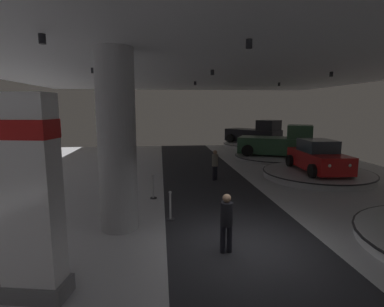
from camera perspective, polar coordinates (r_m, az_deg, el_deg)
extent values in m
cube|color=silver|center=(8.69, 10.45, -17.22)|extent=(24.00, 44.00, 0.05)
cube|color=#2D2D33|center=(8.68, 10.46, -17.04)|extent=(4.40, 44.00, 0.01)
cube|color=silver|center=(8.02, 11.64, 21.46)|extent=(24.00, 44.00, 0.10)
cylinder|color=black|center=(8.00, -26.88, 19.08)|extent=(0.16, 0.16, 0.22)
cylinder|color=black|center=(13.61, -18.53, 14.91)|extent=(0.16, 0.16, 0.22)
cylinder|color=black|center=(19.52, -14.51, 13.09)|extent=(0.16, 0.16, 0.22)
cylinder|color=black|center=(7.88, 10.93, 20.01)|extent=(0.16, 0.16, 0.22)
cylinder|color=black|center=(13.68, 3.94, 15.30)|extent=(0.16, 0.16, 0.22)
cylinder|color=black|center=(19.48, 0.62, 13.37)|extent=(0.16, 0.16, 0.22)
cylinder|color=black|center=(15.75, 25.22, 13.64)|extent=(0.16, 0.16, 0.22)
cylinder|color=black|center=(21.16, 16.41, 12.66)|extent=(0.16, 0.16, 0.22)
cylinder|color=#ADADB2|center=(9.26, -14.23, 2.22)|extent=(1.16, 1.16, 5.50)
cube|color=slate|center=(7.25, -27.61, -22.00)|extent=(1.37, 0.88, 0.35)
cube|color=white|center=(6.49, -28.88, -6.33)|extent=(1.19, 0.76, 3.69)
cube|color=red|center=(6.30, -29.68, 4.12)|extent=(1.21, 0.79, 0.36)
cylinder|color=silver|center=(29.95, 11.55, 1.69)|extent=(5.62, 5.62, 0.31)
cylinder|color=black|center=(29.94, 11.55, 1.93)|extent=(5.73, 5.73, 0.05)
cube|color=black|center=(29.85, 11.60, 3.42)|extent=(5.05, 5.39, 1.20)
cube|color=black|center=(28.93, 14.54, 5.23)|extent=(2.55, 2.53, 1.00)
cube|color=#28333D|center=(29.17, 13.66, 5.29)|extent=(1.38, 1.20, 0.75)
cylinder|color=black|center=(30.00, 15.78, 2.66)|extent=(0.76, 0.82, 0.84)
cylinder|color=black|center=(27.94, 13.55, 2.31)|extent=(0.76, 0.82, 0.84)
cylinder|color=black|center=(31.86, 9.85, 3.20)|extent=(0.76, 0.82, 0.84)
cylinder|color=black|center=(29.93, 7.37, 2.90)|extent=(0.76, 0.82, 0.84)
cylinder|color=#B7B7BC|center=(23.13, 15.60, -0.62)|extent=(5.79, 5.79, 0.23)
cylinder|color=black|center=(23.11, 15.61, -0.41)|extent=(5.91, 5.91, 0.05)
cube|color=#2D5638|center=(23.00, 15.69, 1.51)|extent=(5.68, 4.22, 1.20)
cube|color=#2D5638|center=(22.84, 20.06, 3.90)|extent=(2.36, 2.45, 1.00)
cube|color=#28333D|center=(22.85, 18.78, 3.97)|extent=(0.84, 1.61, 0.75)
cylinder|color=black|center=(24.16, 20.25, 0.84)|extent=(0.88, 0.62, 0.84)
cylinder|color=black|center=(21.83, 20.27, 0.04)|extent=(0.88, 0.62, 0.84)
cylinder|color=black|center=(24.40, 11.52, 1.28)|extent=(0.88, 0.62, 0.84)
cylinder|color=black|center=(22.10, 10.62, 0.54)|extent=(0.88, 0.62, 0.84)
cylinder|color=#B7B7BC|center=(17.52, 22.95, -3.73)|extent=(5.67, 5.67, 0.36)
cylinder|color=black|center=(17.49, 22.98, -3.26)|extent=(5.79, 5.79, 0.05)
cube|color=red|center=(17.38, 23.11, -1.19)|extent=(1.98, 4.27, 0.90)
cube|color=#2D3842|center=(17.40, 23.03, 1.32)|extent=(1.64, 1.97, 0.70)
cylinder|color=black|center=(16.69, 28.31, -2.87)|extent=(0.25, 0.69, 0.68)
cylinder|color=black|center=(15.73, 22.12, -3.12)|extent=(0.25, 0.69, 0.68)
cylinder|color=black|center=(19.12, 23.82, -1.20)|extent=(0.25, 0.69, 0.68)
cylinder|color=black|center=(18.29, 18.26, -1.32)|extent=(0.25, 0.69, 0.68)
sphere|color=white|center=(15.83, 28.06, -2.03)|extent=(0.18, 0.18, 0.18)
sphere|color=white|center=(15.34, 24.91, -2.13)|extent=(0.18, 0.18, 0.18)
cylinder|color=black|center=(15.69, 4.64, -3.63)|extent=(0.14, 0.14, 0.80)
cylinder|color=black|center=(15.56, 4.22, -3.73)|extent=(0.14, 0.14, 0.80)
cylinder|color=#6B665B|center=(15.49, 4.46, -1.29)|extent=(0.32, 0.32, 0.62)
sphere|color=#99755B|center=(15.43, 4.48, 0.24)|extent=(0.22, 0.22, 0.22)
cylinder|color=black|center=(8.11, 7.19, -15.79)|extent=(0.14, 0.14, 0.80)
cylinder|color=black|center=(8.07, 5.95, -15.93)|extent=(0.14, 0.14, 0.80)
cylinder|color=black|center=(7.84, 6.66, -11.47)|extent=(0.32, 0.32, 0.62)
sphere|color=#99755B|center=(7.70, 6.72, -8.54)|extent=(0.22, 0.22, 0.22)
cylinder|color=#333338|center=(12.68, -7.43, -8.47)|extent=(0.28, 0.28, 0.04)
cylinder|color=#B2B2B7|center=(12.55, -7.48, -6.46)|extent=(0.07, 0.07, 0.96)
sphere|color=#B2B2B7|center=(12.43, -7.52, -4.33)|extent=(0.10, 0.10, 0.10)
cylinder|color=#333338|center=(10.34, -4.17, -12.47)|extent=(0.28, 0.28, 0.04)
cylinder|color=#B2B2B7|center=(10.18, -4.20, -10.06)|extent=(0.07, 0.07, 0.96)
sphere|color=#B2B2B7|center=(10.04, -4.23, -7.47)|extent=(0.10, 0.10, 0.10)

